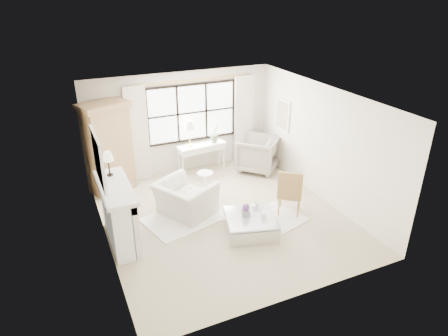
{
  "coord_description": "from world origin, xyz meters",
  "views": [
    {
      "loc": [
        -3.08,
        -6.92,
        4.72
      ],
      "look_at": [
        0.1,
        0.2,
        1.09
      ],
      "focal_mm": 32.0,
      "sensor_mm": 36.0,
      "label": 1
    }
  ],
  "objects_px": {
    "armoire": "(108,147)",
    "console_table": "(202,158)",
    "club_armchair": "(185,199)",
    "coffee_table": "(251,225)"
  },
  "relations": [
    {
      "from": "club_armchair",
      "to": "coffee_table",
      "type": "distance_m",
      "value": 1.6
    },
    {
      "from": "console_table",
      "to": "club_armchair",
      "type": "bearing_deg",
      "value": -126.13
    },
    {
      "from": "console_table",
      "to": "club_armchair",
      "type": "xyz_separation_m",
      "value": [
        -1.14,
        -1.95,
        -0.02
      ]
    },
    {
      "from": "armoire",
      "to": "club_armchair",
      "type": "bearing_deg",
      "value": -77.57
    },
    {
      "from": "armoire",
      "to": "console_table",
      "type": "xyz_separation_m",
      "value": [
        2.42,
        0.09,
        -0.74
      ]
    },
    {
      "from": "armoire",
      "to": "club_armchair",
      "type": "height_order",
      "value": "armoire"
    },
    {
      "from": "console_table",
      "to": "club_armchair",
      "type": "height_order",
      "value": "console_table"
    },
    {
      "from": "coffee_table",
      "to": "console_table",
      "type": "bearing_deg",
      "value": 103.15
    },
    {
      "from": "console_table",
      "to": "coffee_table",
      "type": "distance_m",
      "value": 3.2
    },
    {
      "from": "console_table",
      "to": "armoire",
      "type": "bearing_deg",
      "value": 176.42
    }
  ]
}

